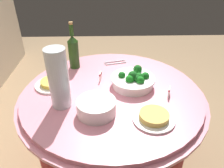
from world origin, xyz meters
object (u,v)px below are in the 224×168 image
object	(u,v)px
food_plate_fried_egg	(52,83)
food_plate_noodles	(154,117)
label_placard_front	(169,91)
serving_tongs	(114,63)
broccoli_bowl	(133,80)
plate_stack	(96,107)
decorative_fruit_vase	(59,82)
label_placard_mid	(101,76)
wine_bottle	(73,51)

from	to	relation	value
food_plate_fried_egg	food_plate_noodles	bearing A→B (deg)	-120.49
food_plate_fried_egg	label_placard_front	size ratio (longest dim) A/B	4.00
serving_tongs	label_placard_front	xyz separation A→B (m)	(-0.44, -0.31, 0.03)
broccoli_bowl	plate_stack	xyz separation A→B (m)	(-0.26, 0.23, -0.00)
serving_tongs	food_plate_fried_egg	world-z (taller)	food_plate_fried_egg
decorative_fruit_vase	label_placard_mid	world-z (taller)	decorative_fruit_vase
decorative_fruit_vase	food_plate_fried_egg	xyz separation A→B (m)	(0.20, 0.09, -0.13)
serving_tongs	food_plate_noodles	size ratio (longest dim) A/B	0.76
wine_bottle	label_placard_mid	distance (m)	0.29
serving_tongs	label_placard_front	bearing A→B (deg)	-144.88
broccoli_bowl	food_plate_noodles	bearing A→B (deg)	-167.77
broccoli_bowl	label_placard_mid	xyz separation A→B (m)	(0.08, 0.21, -0.01)
plate_stack	food_plate_noodles	distance (m)	0.30
decorative_fruit_vase	food_plate_noodles	bearing A→B (deg)	-106.17
wine_bottle	label_placard_front	xyz separation A→B (m)	(-0.38, -0.60, -0.10)
serving_tongs	wine_bottle	bearing A→B (deg)	101.00
food_plate_noodles	food_plate_fried_egg	world-z (taller)	food_plate_noodles
label_placard_mid	wine_bottle	bearing A→B (deg)	45.87
plate_stack	label_placard_front	size ratio (longest dim) A/B	3.82
serving_tongs	label_placard_front	distance (m)	0.54
plate_stack	serving_tongs	bearing A→B (deg)	-11.29
wine_bottle	food_plate_noodles	size ratio (longest dim) A/B	1.53
broccoli_bowl	decorative_fruit_vase	distance (m)	0.47
broccoli_bowl	food_plate_noodles	xyz separation A→B (m)	(-0.33, -0.07, -0.03)
plate_stack	serving_tongs	xyz separation A→B (m)	(0.59, -0.12, -0.04)
food_plate_noodles	broccoli_bowl	bearing A→B (deg)	12.23
food_plate_fried_egg	label_placard_mid	bearing A→B (deg)	-78.52
decorative_fruit_vase	food_plate_fried_egg	distance (m)	0.26
serving_tongs	label_placard_mid	size ratio (longest dim) A/B	3.04
serving_tongs	food_plate_fried_egg	bearing A→B (deg)	126.78
broccoli_bowl	food_plate_noodles	world-z (taller)	broccoli_bowl
wine_bottle	decorative_fruit_vase	bearing A→B (deg)	177.34
plate_stack	wine_bottle	distance (m)	0.57
plate_stack	wine_bottle	xyz separation A→B (m)	(0.53, 0.18, 0.09)
broccoli_bowl	decorative_fruit_vase	bearing A→B (deg)	113.36
food_plate_fried_egg	label_placard_mid	xyz separation A→B (m)	(0.06, -0.31, 0.02)
decorative_fruit_vase	food_plate_fried_egg	world-z (taller)	decorative_fruit_vase
broccoli_bowl	food_plate_fried_egg	bearing A→B (deg)	87.73
food_plate_fried_egg	label_placard_front	bearing A→B (deg)	-100.52
decorative_fruit_vase	plate_stack	bearing A→B (deg)	-112.05
label_placard_front	broccoli_bowl	bearing A→B (deg)	60.71
food_plate_noodles	label_placard_front	distance (m)	0.25
label_placard_front	plate_stack	bearing A→B (deg)	109.32
wine_bottle	food_plate_fried_egg	size ratio (longest dim) A/B	1.53
decorative_fruit_vase	label_placard_mid	bearing A→B (deg)	-38.75
decorative_fruit_vase	broccoli_bowl	bearing A→B (deg)	-66.64
food_plate_noodles	serving_tongs	bearing A→B (deg)	15.30
wine_bottle	decorative_fruit_vase	world-z (taller)	decorative_fruit_vase
serving_tongs	food_plate_fried_egg	size ratio (longest dim) A/B	0.76
plate_stack	food_plate_noodles	xyz separation A→B (m)	(-0.06, -0.30, -0.02)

